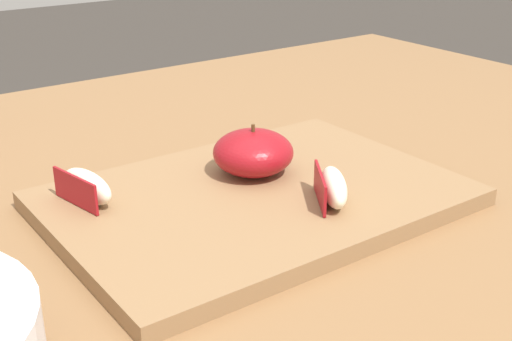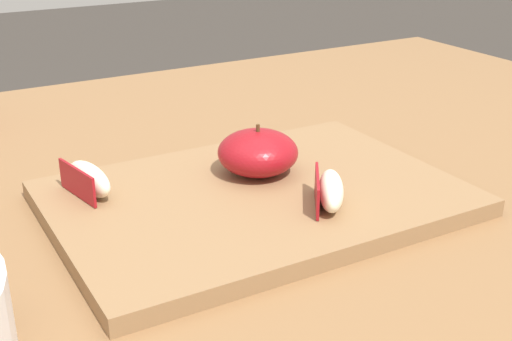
{
  "view_description": "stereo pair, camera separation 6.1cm",
  "coord_description": "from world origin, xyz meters",
  "px_view_note": "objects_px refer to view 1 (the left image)",
  "views": [
    {
      "loc": [
        -0.27,
        -0.51,
        1.05
      ],
      "look_at": [
        0.07,
        -0.06,
        0.81
      ],
      "focal_mm": 47.51,
      "sensor_mm": 36.0,
      "label": 1
    },
    {
      "loc": [
        -0.21,
        -0.55,
        1.05
      ],
      "look_at": [
        0.07,
        -0.06,
        0.81
      ],
      "focal_mm": 47.51,
      "sensor_mm": 36.0,
      "label": 2
    }
  ],
  "objects_px": {
    "cutting_board": "(256,198)",
    "apple_wedge_left": "(332,187)",
    "apple_wedge_front": "(86,187)",
    "apple_half_skin_up": "(253,152)"
  },
  "relations": [
    {
      "from": "apple_half_skin_up",
      "to": "apple_wedge_front",
      "type": "height_order",
      "value": "apple_half_skin_up"
    },
    {
      "from": "cutting_board",
      "to": "apple_wedge_left",
      "type": "height_order",
      "value": "apple_wedge_left"
    },
    {
      "from": "cutting_board",
      "to": "apple_wedge_left",
      "type": "distance_m",
      "value": 0.08
    },
    {
      "from": "apple_half_skin_up",
      "to": "apple_wedge_left",
      "type": "xyz_separation_m",
      "value": [
        0.02,
        -0.1,
        -0.01
      ]
    },
    {
      "from": "apple_half_skin_up",
      "to": "apple_wedge_left",
      "type": "relative_size",
      "value": 1.16
    },
    {
      "from": "apple_wedge_front",
      "to": "apple_wedge_left",
      "type": "height_order",
      "value": "same"
    },
    {
      "from": "apple_half_skin_up",
      "to": "apple_wedge_front",
      "type": "bearing_deg",
      "value": 168.15
    },
    {
      "from": "cutting_board",
      "to": "apple_wedge_left",
      "type": "bearing_deg",
      "value": -56.36
    },
    {
      "from": "apple_wedge_left",
      "to": "apple_wedge_front",
      "type": "bearing_deg",
      "value": 143.8
    },
    {
      "from": "apple_wedge_front",
      "to": "apple_wedge_left",
      "type": "bearing_deg",
      "value": -36.2
    }
  ]
}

